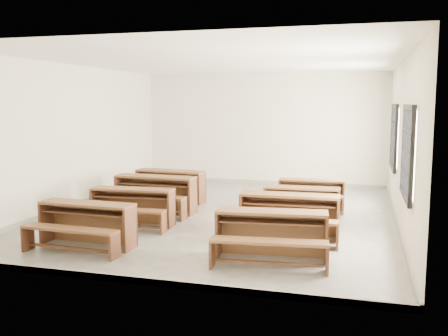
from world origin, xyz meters
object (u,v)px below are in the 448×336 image
(desk_set_0, at_px, (86,221))
(desk_set_1, at_px, (132,204))
(desk_set_4, at_px, (271,232))
(desk_set_6, at_px, (301,201))
(desk_set_5, at_px, (289,213))
(desk_set_2, at_px, (154,191))
(desk_set_7, at_px, (311,192))
(desk_set_3, at_px, (169,184))

(desk_set_0, relative_size, desk_set_1, 1.00)
(desk_set_4, relative_size, desk_set_6, 1.14)
(desk_set_4, bearing_deg, desk_set_0, 176.20)
(desk_set_1, height_order, desk_set_5, desk_set_5)
(desk_set_0, xyz_separation_m, desk_set_5, (3.14, 1.41, 0.03))
(desk_set_0, bearing_deg, desk_set_1, 88.83)
(desk_set_2, distance_m, desk_set_6, 3.14)
(desk_set_4, distance_m, desk_set_5, 1.31)
(desk_set_5, bearing_deg, desk_set_2, 155.61)
(desk_set_5, distance_m, desk_set_6, 1.38)
(desk_set_5, bearing_deg, desk_set_4, -95.27)
(desk_set_0, height_order, desk_set_2, desk_set_2)
(desk_set_5, distance_m, desk_set_7, 2.60)
(desk_set_5, relative_size, desk_set_7, 1.20)
(desk_set_4, bearing_deg, desk_set_6, 81.39)
(desk_set_0, height_order, desk_set_4, desk_set_4)
(desk_set_2, height_order, desk_set_3, desk_set_2)
(desk_set_3, xyz_separation_m, desk_set_7, (3.34, 0.13, -0.06))
(desk_set_0, xyz_separation_m, desk_set_2, (0.05, 2.69, 0.04))
(desk_set_4, height_order, desk_set_6, desk_set_4)
(desk_set_1, bearing_deg, desk_set_0, -97.24)
(desk_set_6, bearing_deg, desk_set_1, -159.41)
(desk_set_1, distance_m, desk_set_7, 4.04)
(desk_set_0, xyz_separation_m, desk_set_6, (3.19, 2.79, -0.03))
(desk_set_1, relative_size, desk_set_3, 0.94)
(desk_set_2, bearing_deg, desk_set_4, -38.92)
(desk_set_0, relative_size, desk_set_3, 0.94)
(desk_set_0, relative_size, desk_set_4, 0.95)
(desk_set_0, relative_size, desk_set_2, 0.92)
(desk_set_6, bearing_deg, desk_set_4, -94.74)
(desk_set_3, xyz_separation_m, desk_set_5, (3.21, -2.47, 0.01))
(desk_set_1, bearing_deg, desk_set_7, 34.54)
(desk_set_3, bearing_deg, desk_set_7, 7.36)
(desk_set_5, bearing_deg, desk_set_7, 85.33)
(desk_set_0, distance_m, desk_set_4, 3.06)
(desk_set_2, distance_m, desk_set_3, 1.19)
(desk_set_4, height_order, desk_set_7, desk_set_4)
(desk_set_2, xyz_separation_m, desk_set_6, (3.14, 0.10, -0.07))
(desk_set_2, xyz_separation_m, desk_set_4, (3.01, -2.58, -0.03))
(desk_set_1, distance_m, desk_set_3, 2.38)
(desk_set_2, bearing_deg, desk_set_5, -20.80)
(desk_set_6, bearing_deg, desk_set_2, 179.86)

